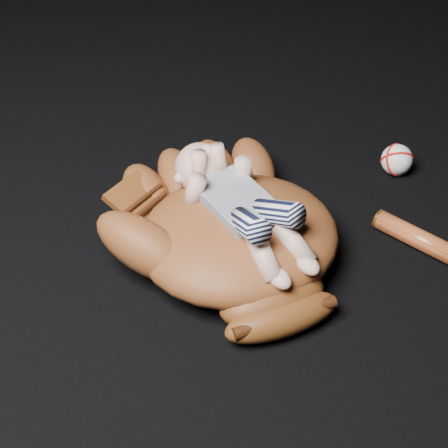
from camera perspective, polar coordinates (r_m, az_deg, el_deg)
The scene contains 3 objects.
baseball_glove at distance 1.23m, azimuth 1.21°, elevation -0.41°, with size 0.46×0.52×0.16m, color #602E14, non-canonical shape.
newborn_baby at distance 1.19m, azimuth 1.79°, elevation 1.43°, with size 0.17×0.36×0.15m, color #D79F8A, non-canonical shape.
baseball at distance 1.52m, azimuth 14.17°, elevation 5.19°, with size 0.07×0.07×0.07m, color white.
Camera 1 is at (-0.49, -0.84, 0.89)m, focal length 55.00 mm.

